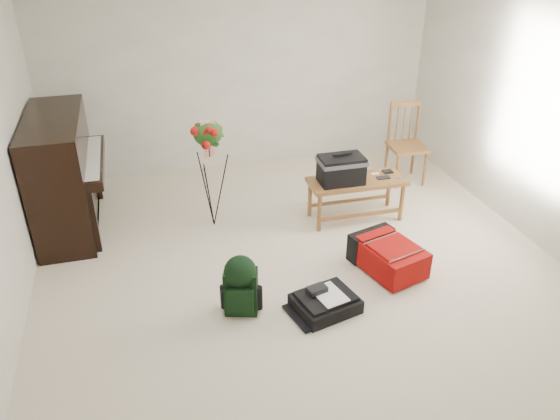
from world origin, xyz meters
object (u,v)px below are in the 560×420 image
object	(u,v)px
flower_stand	(211,175)
black_duffel	(325,302)
dining_chair	(406,144)
green_backpack	(241,283)
bench	(346,173)
red_suitcase	(386,253)
piano	(64,176)

from	to	relation	value
flower_stand	black_duffel	bearing A→B (deg)	-71.26
dining_chair	green_backpack	size ratio (longest dim) A/B	1.78
bench	red_suitcase	size ratio (longest dim) A/B	1.35
black_duffel	green_backpack	world-z (taller)	green_backpack
dining_chair	green_backpack	distance (m)	3.28
piano	bench	world-z (taller)	piano
green_backpack	red_suitcase	bearing A→B (deg)	29.28
bench	black_duffel	world-z (taller)	bench
piano	dining_chair	bearing A→B (deg)	1.45
piano	flower_stand	xyz separation A→B (m)	(1.50, -0.40, 0.01)
dining_chair	green_backpack	world-z (taller)	dining_chair
piano	flower_stand	size ratio (longest dim) A/B	1.20
piano	bench	xyz separation A→B (m)	(2.93, -0.68, -0.02)
black_duffel	flower_stand	size ratio (longest dim) A/B	0.49
black_duffel	green_backpack	size ratio (longest dim) A/B	1.09
red_suitcase	black_duffel	world-z (taller)	red_suitcase
bench	dining_chair	bearing A→B (deg)	35.99
piano	green_backpack	bearing A→B (deg)	-52.56
bench	flower_stand	size ratio (longest dim) A/B	0.86
red_suitcase	flower_stand	size ratio (longest dim) A/B	0.64
piano	black_duffel	size ratio (longest dim) A/B	2.46
bench	dining_chair	xyz separation A→B (m)	(1.12, 0.78, -0.10)
black_duffel	green_backpack	xyz separation A→B (m)	(-0.71, 0.17, 0.23)
dining_chair	black_duffel	world-z (taller)	dining_chair
piano	bench	size ratio (longest dim) A/B	1.40
piano	dining_chair	xyz separation A→B (m)	(4.04, 0.10, -0.11)
piano	green_backpack	xyz separation A→B (m)	(1.49, -1.95, -0.29)
piano	green_backpack	world-z (taller)	piano
bench	flower_stand	xyz separation A→B (m)	(-1.43, 0.29, 0.03)
black_duffel	green_backpack	bearing A→B (deg)	153.03
bench	flower_stand	distance (m)	1.45
green_backpack	bench	bearing A→B (deg)	59.44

